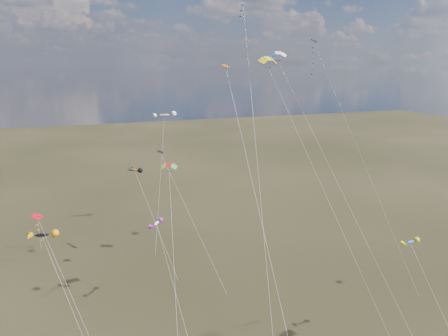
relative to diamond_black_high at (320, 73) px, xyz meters
name	(u,v)px	position (x,y,z in m)	size (l,w,h in m)	color
diamond_black_high	(320,73)	(0.00, 0.00, 0.00)	(9.73, 18.88, 36.86)	black
diamond_navy_tall	(245,35)	(-15.73, -7.02, 4.94)	(8.67, 31.95, 43.17)	#091644
diamond_black_mid	(177,188)	(-23.52, -0.32, -16.56)	(8.01, 9.58, 20.60)	black
diamond_red_low	(41,236)	(-41.94, -5.95, -19.17)	(6.39, 9.05, 15.33)	#BC0719
diamond_orange_center	(251,175)	(-20.41, -20.70, -9.36)	(1.23, 25.99, 33.09)	#CE6805
parafoil_yellow	(269,60)	(-14.75, -12.38, 1.77)	(11.56, 16.84, 34.35)	gold
parafoil_blue_white	(279,55)	(-8.20, -1.84, 2.66)	(6.57, 30.69, 35.29)	blue
parafoil_tricolor	(169,166)	(-25.92, -6.74, -11.41)	(4.24, 18.22, 21.03)	#FDFE28
novelty_black_orange	(42,235)	(-41.90, -5.50, -19.23)	(6.19, 7.96, 13.09)	black
novelty_orange_black	(135,170)	(-28.40, 10.22, -16.10)	(5.82, 12.87, 16.24)	orange
novelty_white_purple	(157,224)	(-27.69, -5.81, -19.53)	(3.00, 10.45, 12.68)	white
novelty_redwhite_stripe	(164,115)	(-20.86, 21.86, -8.53)	(7.23, 13.97, 23.94)	red
novelty_blue_yellow	(411,243)	(-1.14, -23.20, -18.70)	(2.45, 10.88, 13.52)	blue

